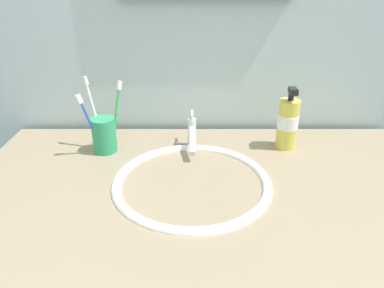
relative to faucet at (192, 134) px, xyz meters
The scene contains 8 objects.
tiled_wall_back 0.37m from the faucet, 78.68° to the left, with size 2.39×0.04×2.40m, color silver.
sink_basin 0.20m from the faucet, 90.00° to the right, with size 0.39×0.39×0.11m.
faucet is the anchor object (origin of this frame).
toothbrush_cup 0.25m from the faucet, behind, with size 0.07×0.07×0.10m, color #2D9966.
toothbrush_blue 0.29m from the faucet, behind, with size 0.05×0.04×0.18m.
toothbrush_white 0.29m from the faucet, behind, with size 0.05×0.04×0.20m.
toothbrush_green 0.22m from the faucet, behind, with size 0.04×0.05×0.19m.
soap_dispenser 0.27m from the faucet, ahead, with size 0.06×0.06×0.18m.
Camera 1 is at (-0.04, -0.72, 1.30)m, focal length 32.78 mm.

